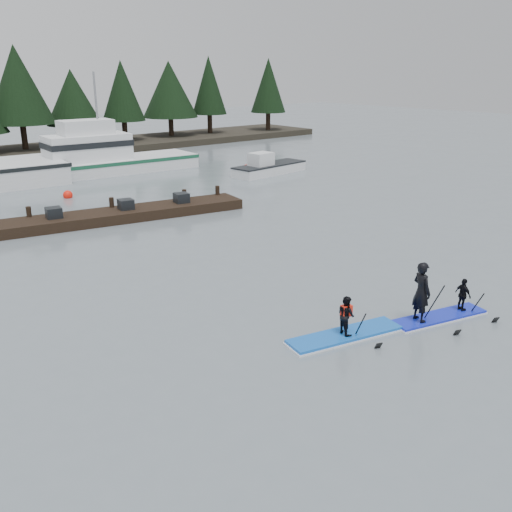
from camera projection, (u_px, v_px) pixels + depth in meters
ground at (395, 347)px, 15.70m from camera, size 160.00×160.00×0.00m
fishing_boat_medium at (105, 166)px, 41.07m from camera, size 12.93×4.41×7.82m
skiff at (270, 169)px, 40.85m from camera, size 6.15×2.47×0.70m
floating_dock at (97, 218)px, 28.06m from camera, size 15.34×4.68×0.51m
buoy_b at (68, 198)px, 33.49m from camera, size 0.56×0.56×0.56m
buoy_c at (247, 171)px, 42.10m from camera, size 0.61×0.61×0.61m
paddleboard_solo at (345, 327)px, 16.14m from camera, size 3.60×1.60×1.75m
paddleboard_duo at (434, 299)px, 17.11m from camera, size 3.28×1.64×2.50m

